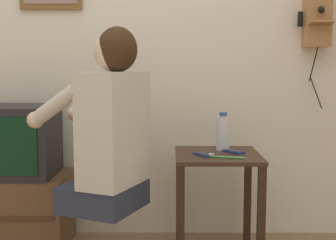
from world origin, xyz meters
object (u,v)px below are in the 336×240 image
object	(u,v)px
wall_phone_antique	(317,15)
cell_phone_held	(204,154)
water_bottle	(223,132)
television	(12,141)
person	(110,128)
toothbrush	(224,157)
cell_phone_spare	(234,152)

from	to	relation	value
wall_phone_antique	cell_phone_held	xyz separation A→B (m)	(-0.71, -0.39, -0.79)
water_bottle	television	bearing A→B (deg)	178.54
person	toothbrush	xyz separation A→B (m)	(0.60, 0.05, -0.16)
cell_phone_held	television	bearing A→B (deg)	136.48
television	cell_phone_held	size ratio (longest dim) A/B	3.64
person	television	xyz separation A→B (m)	(-0.62, 0.32, -0.12)
television	cell_phone_spare	size ratio (longest dim) A/B	3.71
water_bottle	person	bearing A→B (deg)	-154.90
person	cell_phone_held	bearing A→B (deg)	-53.27
person	cell_phone_spare	distance (m)	0.72
wall_phone_antique	water_bottle	bearing A→B (deg)	-159.26
water_bottle	toothbrush	bearing A→B (deg)	-94.55
cell_phone_held	cell_phone_spare	size ratio (longest dim) A/B	1.02
television	cell_phone_held	world-z (taller)	television
cell_phone_spare	water_bottle	xyz separation A→B (m)	(-0.05, 0.09, 0.10)
person	cell_phone_spare	bearing A→B (deg)	-49.71
toothbrush	person	bearing A→B (deg)	109.30
cell_phone_spare	water_bottle	world-z (taller)	water_bottle
television	wall_phone_antique	distance (m)	1.98
toothbrush	cell_phone_held	bearing A→B (deg)	70.70
cell_phone_spare	water_bottle	bearing A→B (deg)	82.45
wall_phone_antique	cell_phone_spare	xyz separation A→B (m)	(-0.53, -0.31, -0.79)
wall_phone_antique	cell_phone_spare	world-z (taller)	wall_phone_antique
wall_phone_antique	person	bearing A→B (deg)	-156.99
television	water_bottle	world-z (taller)	television
television	person	bearing A→B (deg)	-27.36
person	cell_phone_spare	size ratio (longest dim) A/B	7.07
water_bottle	toothbrush	distance (m)	0.26
cell_phone_held	toothbrush	world-z (taller)	toothbrush
cell_phone_held	toothbrush	xyz separation A→B (m)	(0.10, -0.07, 0.00)
wall_phone_antique	water_bottle	distance (m)	0.93
cell_phone_held	cell_phone_spare	distance (m)	0.19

